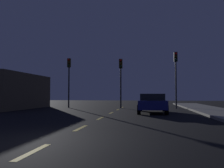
# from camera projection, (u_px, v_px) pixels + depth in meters

# --- Properties ---
(ground_plane) EXTENTS (80.00, 80.00, 0.00)m
(ground_plane) POSITION_uv_depth(u_px,v_px,m) (102.00, 117.00, 13.36)
(ground_plane) COLOR black
(lane_stripe_nearest) EXTENTS (0.16, 1.60, 0.01)m
(lane_stripe_nearest) POSITION_uv_depth(u_px,v_px,m) (33.00, 152.00, 5.26)
(lane_stripe_nearest) COLOR #EACC4C
(lane_stripe_nearest) RESTS_ON ground_plane
(lane_stripe_second) EXTENTS (0.16, 1.60, 0.01)m
(lane_stripe_second) POSITION_uv_depth(u_px,v_px,m) (81.00, 128.00, 9.01)
(lane_stripe_second) COLOR #EACC4C
(lane_stripe_second) RESTS_ON ground_plane
(lane_stripe_third) EXTENTS (0.16, 1.60, 0.01)m
(lane_stripe_third) POSITION_uv_depth(u_px,v_px,m) (100.00, 118.00, 12.77)
(lane_stripe_third) COLOR #EACC4C
(lane_stripe_third) RESTS_ON ground_plane
(lane_stripe_fourth) EXTENTS (0.16, 1.60, 0.01)m
(lane_stripe_fourth) POSITION_uv_depth(u_px,v_px,m) (111.00, 113.00, 16.52)
(lane_stripe_fourth) COLOR #EACC4C
(lane_stripe_fourth) RESTS_ON ground_plane
(lane_stripe_fifth) EXTENTS (0.16, 1.60, 0.01)m
(lane_stripe_fifth) POSITION_uv_depth(u_px,v_px,m) (118.00, 110.00, 20.27)
(lane_stripe_fifth) COLOR #EACC4C
(lane_stripe_fifth) RESTS_ON ground_plane
(lane_stripe_sixth) EXTENTS (0.16, 1.60, 0.01)m
(lane_stripe_sixth) POSITION_uv_depth(u_px,v_px,m) (123.00, 107.00, 24.02)
(lane_stripe_sixth) COLOR #EACC4C
(lane_stripe_sixth) RESTS_ON ground_plane
(traffic_signal_left) EXTENTS (0.32, 0.38, 4.94)m
(traffic_signal_left) POSITION_uv_depth(u_px,v_px,m) (69.00, 73.00, 23.48)
(traffic_signal_left) COLOR #2D2D30
(traffic_signal_left) RESTS_ON ground_plane
(traffic_signal_center) EXTENTS (0.32, 0.38, 4.76)m
(traffic_signal_center) POSITION_uv_depth(u_px,v_px,m) (121.00, 74.00, 22.69)
(traffic_signal_center) COLOR #2D2D30
(traffic_signal_center) RESTS_ON ground_plane
(traffic_signal_right) EXTENTS (0.32, 0.38, 5.30)m
(traffic_signal_right) POSITION_uv_depth(u_px,v_px,m) (176.00, 69.00, 21.92)
(traffic_signal_right) COLOR #2D2D30
(traffic_signal_right) RESTS_ON ground_plane
(car_stopped_ahead) EXTENTS (2.00, 4.34, 1.36)m
(car_stopped_ahead) POSITION_uv_depth(u_px,v_px,m) (152.00, 103.00, 16.63)
(car_stopped_ahead) COLOR navy
(car_stopped_ahead) RESTS_ON ground_plane
(storefront_left) EXTENTS (5.13, 8.51, 3.22)m
(storefront_left) POSITION_uv_depth(u_px,v_px,m) (5.00, 91.00, 21.84)
(storefront_left) COLOR brown
(storefront_left) RESTS_ON ground_plane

